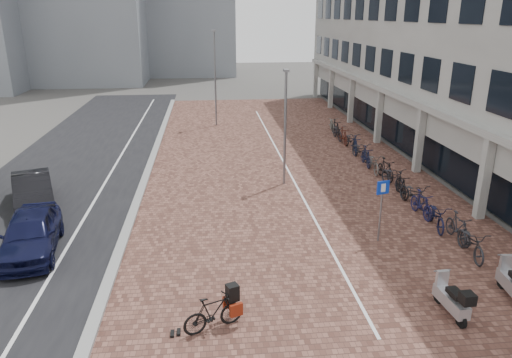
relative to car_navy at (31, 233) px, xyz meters
The scene contains 16 objects.
ground 8.56m from the car_navy, 19.20° to the right, with size 140.00×140.00×0.00m, color #474442.
plaza_brick 13.65m from the car_navy, 42.44° to the left, with size 14.50×42.00×0.04m, color brown.
street_asphalt 9.27m from the car_navy, 95.86° to the left, with size 8.00×50.00×0.03m, color black.
curb 9.68m from the car_navy, 72.17° to the left, with size 0.35×42.00×0.14m, color gray.
lane_line 9.28m from the car_navy, 83.44° to the left, with size 0.12×44.00×0.00m, color white.
parking_line 13.79m from the car_navy, 41.88° to the left, with size 0.10×30.00×0.00m, color white.
office_building 25.99m from the car_navy, 32.11° to the left, with size 8.40×40.00×15.00m.
car_navy is the anchor object (origin of this frame).
car_dark 4.56m from the car_navy, 107.15° to the left, with size 1.49×4.28×1.41m, color black.
hero_bike 7.84m from the car_navy, 38.79° to the right, with size 1.71×1.05×1.17m.
shoes 7.25m from the car_navy, 44.69° to the right, with size 0.35×0.29×0.09m, color black, non-canonical shape.
scooter_back 13.47m from the car_navy, 21.58° to the right, with size 0.50×1.59×1.09m, color silver, non-canonical shape.
parking_sign 12.16m from the car_navy, ahead, with size 0.48×0.16×2.33m.
lamp_near 11.60m from the car_navy, 31.84° to the left, with size 0.12×0.12×5.41m, color gray.
lamp_far 20.63m from the car_navy, 70.65° to the left, with size 0.12×0.12×6.70m, color gray.
bike_row 16.48m from the car_navy, 26.66° to the left, with size 1.19×20.43×1.05m.
Camera 1 is at (-1.93, -12.67, 7.79)m, focal length 33.52 mm.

